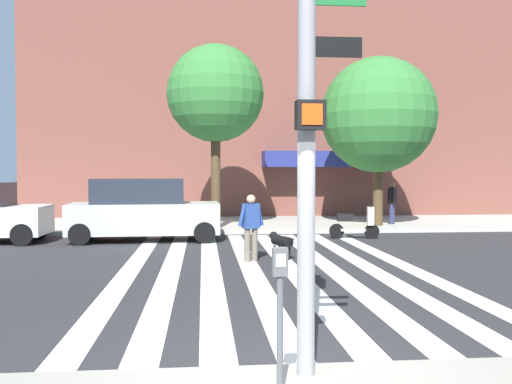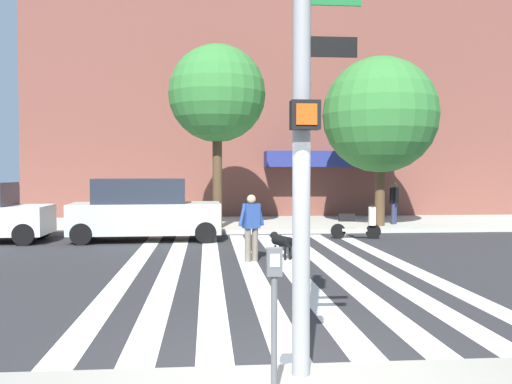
{
  "view_description": "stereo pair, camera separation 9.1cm",
  "coord_description": "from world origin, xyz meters",
  "px_view_note": "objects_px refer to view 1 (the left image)",
  "views": [
    {
      "loc": [
        -0.84,
        -5.92,
        2.21
      ],
      "look_at": [
        0.32,
        6.47,
        1.75
      ],
      "focal_mm": 39.8,
      "sensor_mm": 36.0,
      "label": 1
    },
    {
      "loc": [
        -0.75,
        -5.93,
        2.21
      ],
      "look_at": [
        0.32,
        6.47,
        1.75
      ],
      "focal_mm": 39.8,
      "sensor_mm": 36.0,
      "label": 2
    }
  ],
  "objects_px": {
    "parking_meter_curbside": "(280,300)",
    "pedestrian_dog_walker": "(251,224)",
    "street_tree_middle": "(379,115)",
    "dog_on_leash": "(281,241)",
    "street_tree_nearest": "(215,94)",
    "parked_car_behind_first": "(143,210)",
    "pedestrian_bystander": "(392,200)",
    "parked_scooter": "(354,224)",
    "traffic_light_pole": "(308,38)"
  },
  "relations": [
    {
      "from": "parking_meter_curbside",
      "to": "pedestrian_dog_walker",
      "type": "relative_size",
      "value": 0.83
    },
    {
      "from": "parked_scooter",
      "to": "dog_on_leash",
      "type": "distance_m",
      "value": 5.01
    },
    {
      "from": "parked_scooter",
      "to": "pedestrian_bystander",
      "type": "relative_size",
      "value": 1.0
    },
    {
      "from": "dog_on_leash",
      "to": "parked_car_behind_first",
      "type": "bearing_deg",
      "value": 133.87
    },
    {
      "from": "street_tree_middle",
      "to": "dog_on_leash",
      "type": "relative_size",
      "value": 6.03
    },
    {
      "from": "parked_scooter",
      "to": "street_tree_nearest",
      "type": "xyz_separation_m",
      "value": [
        -4.49,
        2.37,
        4.5
      ]
    },
    {
      "from": "street_tree_nearest",
      "to": "pedestrian_dog_walker",
      "type": "xyz_separation_m",
      "value": [
        0.7,
        -6.82,
        -4.05
      ]
    },
    {
      "from": "parking_meter_curbside",
      "to": "pedestrian_bystander",
      "type": "bearing_deg",
      "value": 67.87
    },
    {
      "from": "parked_scooter",
      "to": "street_tree_middle",
      "type": "relative_size",
      "value": 0.26
    },
    {
      "from": "parked_scooter",
      "to": "pedestrian_dog_walker",
      "type": "height_order",
      "value": "pedestrian_dog_walker"
    },
    {
      "from": "parked_car_behind_first",
      "to": "pedestrian_dog_walker",
      "type": "bearing_deg",
      "value": -55.41
    },
    {
      "from": "parked_car_behind_first",
      "to": "dog_on_leash",
      "type": "distance_m",
      "value": 5.59
    },
    {
      "from": "parked_scooter",
      "to": "traffic_light_pole",
      "type": "bearing_deg",
      "value": -107.23
    },
    {
      "from": "traffic_light_pole",
      "to": "street_tree_nearest",
      "type": "height_order",
      "value": "street_tree_nearest"
    },
    {
      "from": "parking_meter_curbside",
      "to": "parked_car_behind_first",
      "type": "xyz_separation_m",
      "value": [
        -2.6,
        13.05,
        -0.06
      ]
    },
    {
      "from": "parked_car_behind_first",
      "to": "parked_scooter",
      "type": "height_order",
      "value": "parked_car_behind_first"
    },
    {
      "from": "parking_meter_curbside",
      "to": "street_tree_nearest",
      "type": "distance_m",
      "value": 15.92
    },
    {
      "from": "pedestrian_bystander",
      "to": "parking_meter_curbside",
      "type": "bearing_deg",
      "value": -112.13
    },
    {
      "from": "parked_car_behind_first",
      "to": "street_tree_nearest",
      "type": "height_order",
      "value": "street_tree_nearest"
    },
    {
      "from": "pedestrian_dog_walker",
      "to": "dog_on_leash",
      "type": "bearing_deg",
      "value": 28.19
    },
    {
      "from": "parking_meter_curbside",
      "to": "dog_on_leash",
      "type": "xyz_separation_m",
      "value": [
        1.26,
        9.03,
        -0.59
      ]
    },
    {
      "from": "street_tree_nearest",
      "to": "pedestrian_bystander",
      "type": "height_order",
      "value": "street_tree_nearest"
    },
    {
      "from": "traffic_light_pole",
      "to": "dog_on_leash",
      "type": "distance_m",
      "value": 9.18
    },
    {
      "from": "street_tree_middle",
      "to": "pedestrian_dog_walker",
      "type": "xyz_separation_m",
      "value": [
        -5.44,
        -7.18,
        -3.39
      ]
    },
    {
      "from": "traffic_light_pole",
      "to": "street_tree_middle",
      "type": "distance_m",
      "value": 16.35
    },
    {
      "from": "parked_car_behind_first",
      "to": "dog_on_leash",
      "type": "xyz_separation_m",
      "value": [
        3.86,
        -4.01,
        -0.52
      ]
    },
    {
      "from": "parking_meter_curbside",
      "to": "parked_car_behind_first",
      "type": "height_order",
      "value": "parked_car_behind_first"
    },
    {
      "from": "parked_scooter",
      "to": "parked_car_behind_first",
      "type": "bearing_deg",
      "value": -179.97
    },
    {
      "from": "dog_on_leash",
      "to": "pedestrian_bystander",
      "type": "xyz_separation_m",
      "value": [
        5.38,
        7.3,
        0.63
      ]
    },
    {
      "from": "parking_meter_curbside",
      "to": "traffic_light_pole",
      "type": "bearing_deg",
      "value": 52.06
    },
    {
      "from": "pedestrian_dog_walker",
      "to": "dog_on_leash",
      "type": "relative_size",
      "value": 1.55
    },
    {
      "from": "dog_on_leash",
      "to": "pedestrian_bystander",
      "type": "bearing_deg",
      "value": 53.58
    },
    {
      "from": "parked_car_behind_first",
      "to": "parking_meter_curbside",
      "type": "bearing_deg",
      "value": -78.74
    },
    {
      "from": "street_tree_middle",
      "to": "dog_on_leash",
      "type": "xyz_separation_m",
      "value": [
        -4.64,
        -6.75,
        -3.87
      ]
    },
    {
      "from": "parking_meter_curbside",
      "to": "parked_car_behind_first",
      "type": "distance_m",
      "value": 13.3
    },
    {
      "from": "parked_car_behind_first",
      "to": "street_tree_middle",
      "type": "bearing_deg",
      "value": 17.89
    },
    {
      "from": "parking_meter_curbside",
      "to": "parked_scooter",
      "type": "height_order",
      "value": "parking_meter_curbside"
    },
    {
      "from": "parked_car_behind_first",
      "to": "street_tree_nearest",
      "type": "bearing_deg",
      "value": 45.26
    },
    {
      "from": "traffic_light_pole",
      "to": "parking_meter_curbside",
      "type": "bearing_deg",
      "value": -127.94
    },
    {
      "from": "pedestrian_dog_walker",
      "to": "parked_scooter",
      "type": "bearing_deg",
      "value": 49.54
    },
    {
      "from": "street_tree_nearest",
      "to": "street_tree_middle",
      "type": "relative_size",
      "value": 1.04
    },
    {
      "from": "traffic_light_pole",
      "to": "pedestrian_dog_walker",
      "type": "relative_size",
      "value": 3.54
    },
    {
      "from": "parked_car_behind_first",
      "to": "pedestrian_dog_walker",
      "type": "distance_m",
      "value": 5.39
    },
    {
      "from": "parked_car_behind_first",
      "to": "street_tree_nearest",
      "type": "relative_size",
      "value": 0.71
    },
    {
      "from": "dog_on_leash",
      "to": "pedestrian_bystander",
      "type": "distance_m",
      "value": 9.09
    },
    {
      "from": "traffic_light_pole",
      "to": "street_tree_middle",
      "type": "xyz_separation_m",
      "value": [
        5.56,
        15.35,
        0.8
      ]
    },
    {
      "from": "parked_car_behind_first",
      "to": "street_tree_nearest",
      "type": "xyz_separation_m",
      "value": [
        2.36,
        2.38,
        4.01
      ]
    },
    {
      "from": "parked_car_behind_first",
      "to": "street_tree_middle",
      "type": "height_order",
      "value": "street_tree_middle"
    },
    {
      "from": "traffic_light_pole",
      "to": "parking_meter_curbside",
      "type": "xyz_separation_m",
      "value": [
        -0.34,
        -0.43,
        -2.49
      ]
    },
    {
      "from": "traffic_light_pole",
      "to": "parking_meter_curbside",
      "type": "relative_size",
      "value": 4.26
    }
  ]
}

